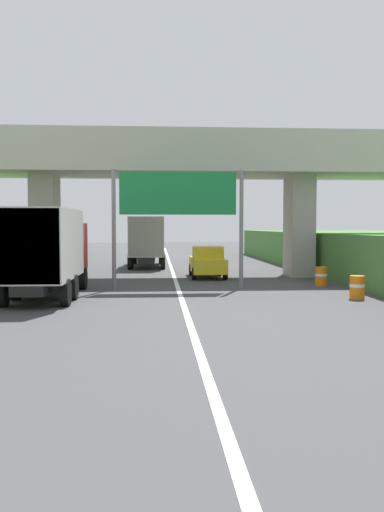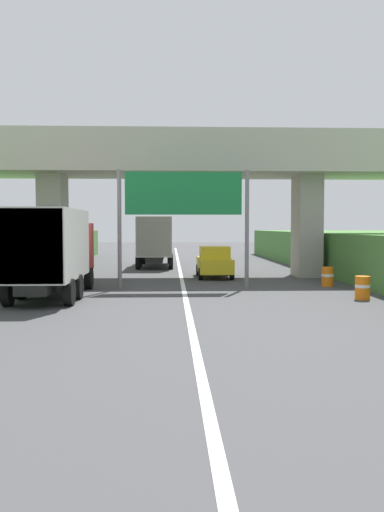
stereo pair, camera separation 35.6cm
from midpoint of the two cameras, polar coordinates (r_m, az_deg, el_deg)
The scene contains 8 objects.
lane_centre_stripe at distance 22.79m, azimuth -0.40°, elevation -3.84°, with size 0.20×94.65×0.01m, color white.
overpass_bridge at distance 29.61m, azimuth -0.84°, elevation 9.21°, with size 40.00×4.80×7.82m.
overhead_highway_sign at distance 23.77m, azimuth -0.49°, elevation 5.92°, with size 5.88×0.18×5.32m.
truck_green at distance 37.02m, azimuth -3.68°, elevation 1.83°, with size 2.44×7.30×3.44m.
truck_red at distance 21.45m, azimuth -14.29°, elevation 0.80°, with size 2.44×7.30×3.44m.
car_yellow at distance 29.04m, azimuth 2.77°, elevation -0.65°, with size 1.86×4.10×1.72m.
construction_barrel_4 at distance 21.34m, azimuth 18.29°, elevation -3.24°, with size 0.57×0.57×0.90m.
construction_barrel_5 at distance 25.62m, azimuth 14.75°, elevation -2.15°, with size 0.57×0.57×0.90m.
Camera 2 is at (-0.55, 4.71, 2.77)m, focal length 37.28 mm.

